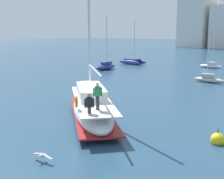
{
  "coord_description": "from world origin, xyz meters",
  "views": [
    {
      "loc": [
        13.65,
        -13.46,
        5.82
      ],
      "look_at": [
        -0.06,
        2.03,
        1.8
      ],
      "focal_mm": 47.74,
      "sensor_mm": 36.0,
      "label": 1
    }
  ],
  "objects_px": {
    "moored_cutter_left": "(209,79)",
    "mooring_buoy": "(217,140)",
    "moored_catamaran": "(133,61)",
    "moored_sloop_far": "(106,66)",
    "main_sailboat": "(92,107)",
    "moored_sloop_near": "(211,65)",
    "seagull": "(43,155)"
  },
  "relations": [
    {
      "from": "moored_cutter_left",
      "to": "mooring_buoy",
      "type": "xyz_separation_m",
      "value": [
        8.51,
        -18.32,
        -0.22
      ]
    },
    {
      "from": "mooring_buoy",
      "to": "moored_catamaran",
      "type": "bearing_deg",
      "value": 134.14
    },
    {
      "from": "moored_sloop_far",
      "to": "mooring_buoy",
      "type": "xyz_separation_m",
      "value": [
        25.72,
        -19.14,
        -0.35
      ]
    },
    {
      "from": "main_sailboat",
      "to": "moored_sloop_far",
      "type": "xyz_separation_m",
      "value": [
        -17.66,
        20.48,
        -0.33
      ]
    },
    {
      "from": "moored_sloop_near",
      "to": "moored_cutter_left",
      "type": "distance_m",
      "value": 14.81
    },
    {
      "from": "main_sailboat",
      "to": "moored_cutter_left",
      "type": "distance_m",
      "value": 19.67
    },
    {
      "from": "seagull",
      "to": "mooring_buoy",
      "type": "height_order",
      "value": "mooring_buoy"
    },
    {
      "from": "main_sailboat",
      "to": "mooring_buoy",
      "type": "xyz_separation_m",
      "value": [
        8.06,
        1.34,
        -0.68
      ]
    },
    {
      "from": "moored_catamaran",
      "to": "mooring_buoy",
      "type": "xyz_separation_m",
      "value": [
        27.45,
        -28.29,
        -0.36
      ]
    },
    {
      "from": "seagull",
      "to": "mooring_buoy",
      "type": "bearing_deg",
      "value": 55.99
    },
    {
      "from": "mooring_buoy",
      "to": "main_sailboat",
      "type": "bearing_deg",
      "value": -170.54
    },
    {
      "from": "mooring_buoy",
      "to": "moored_sloop_near",
      "type": "bearing_deg",
      "value": 114.01
    },
    {
      "from": "moored_cutter_left",
      "to": "moored_catamaran",
      "type": "bearing_deg",
      "value": 152.24
    },
    {
      "from": "seagull",
      "to": "moored_cutter_left",
      "type": "bearing_deg",
      "value": 97.64
    },
    {
      "from": "moored_catamaran",
      "to": "moored_sloop_near",
      "type": "bearing_deg",
      "value": 15.59
    },
    {
      "from": "moored_catamaran",
      "to": "seagull",
      "type": "relative_size",
      "value": 6.77
    },
    {
      "from": "main_sailboat",
      "to": "mooring_buoy",
      "type": "bearing_deg",
      "value": 9.46
    },
    {
      "from": "moored_sloop_far",
      "to": "moored_cutter_left",
      "type": "xyz_separation_m",
      "value": [
        17.21,
        -0.82,
        -0.13
      ]
    },
    {
      "from": "moored_sloop_near",
      "to": "moored_sloop_far",
      "type": "xyz_separation_m",
      "value": [
        -11.48,
        -12.84,
        0.1
      ]
    },
    {
      "from": "moored_cutter_left",
      "to": "mooring_buoy",
      "type": "height_order",
      "value": "moored_cutter_left"
    },
    {
      "from": "moored_sloop_far",
      "to": "moored_catamaran",
      "type": "relative_size",
      "value": 1.08
    },
    {
      "from": "moored_cutter_left",
      "to": "mooring_buoy",
      "type": "bearing_deg",
      "value": -65.09
    },
    {
      "from": "moored_catamaran",
      "to": "mooring_buoy",
      "type": "height_order",
      "value": "moored_catamaran"
    },
    {
      "from": "moored_sloop_far",
      "to": "moored_cutter_left",
      "type": "distance_m",
      "value": 17.23
    },
    {
      "from": "main_sailboat",
      "to": "moored_cutter_left",
      "type": "bearing_deg",
      "value": 91.32
    },
    {
      "from": "main_sailboat",
      "to": "mooring_buoy",
      "type": "height_order",
      "value": "main_sailboat"
    },
    {
      "from": "mooring_buoy",
      "to": "seagull",
      "type": "bearing_deg",
      "value": -124.01
    },
    {
      "from": "seagull",
      "to": "main_sailboat",
      "type": "bearing_deg",
      "value": 116.11
    },
    {
      "from": "moored_catamaran",
      "to": "moored_cutter_left",
      "type": "relative_size",
      "value": 1.44
    },
    {
      "from": "main_sailboat",
      "to": "moored_sloop_near",
      "type": "bearing_deg",
      "value": 100.51
    },
    {
      "from": "moored_sloop_far",
      "to": "mooring_buoy",
      "type": "relative_size",
      "value": 8.76
    },
    {
      "from": "moored_sloop_far",
      "to": "main_sailboat",
      "type": "bearing_deg",
      "value": -49.22
    }
  ]
}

